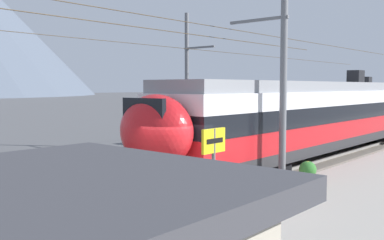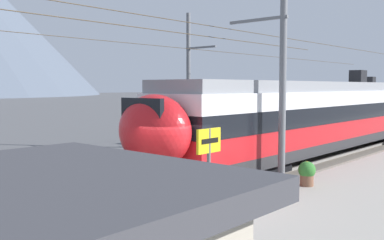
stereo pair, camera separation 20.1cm
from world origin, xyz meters
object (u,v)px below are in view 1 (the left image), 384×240
(train_near_platform, at_px, (324,114))
(potted_plant_by_shelter, at_px, (308,172))
(catenary_mast_mid, at_px, (279,82))
(platform_sign, at_px, (214,160))
(train_far_track, at_px, (343,103))
(catenary_mast_far_side, at_px, (188,79))

(train_near_platform, relative_size, potted_plant_by_shelter, 31.08)
(potted_plant_by_shelter, bearing_deg, catenary_mast_mid, 86.51)
(catenary_mast_mid, bearing_deg, train_near_platform, 13.80)
(platform_sign, height_order, potted_plant_by_shelter, platform_sign)
(train_near_platform, distance_m, catenary_mast_mid, 8.14)
(train_far_track, distance_m, platform_sign, 31.52)
(catenary_mast_mid, height_order, platform_sign, catenary_mast_mid)
(train_far_track, bearing_deg, catenary_mast_mid, -162.57)
(train_near_platform, xyz_separation_m, catenary_mast_far_side, (-2.06, 7.29, 1.84))
(train_far_track, height_order, potted_plant_by_shelter, train_far_track)
(potted_plant_by_shelter, bearing_deg, train_near_platform, 21.26)
(catenary_mast_mid, height_order, catenary_mast_far_side, catenary_mast_far_side)
(catenary_mast_mid, xyz_separation_m, platform_sign, (-6.27, -2.11, -1.65))
(catenary_mast_far_side, relative_size, potted_plant_by_shelter, 48.36)
(train_far_track, height_order, catenary_mast_far_side, catenary_mast_far_side)
(train_far_track, relative_size, catenary_mast_mid, 0.89)
(train_far_track, bearing_deg, train_near_platform, -160.86)
(train_near_platform, xyz_separation_m, platform_sign, (-14.03, -4.02, -0.08))
(train_near_platform, height_order, train_far_track, same)
(catenary_mast_far_side, height_order, potted_plant_by_shelter, catenary_mast_far_side)
(train_near_platform, relative_size, train_far_track, 0.72)
(train_near_platform, bearing_deg, train_far_track, 19.14)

